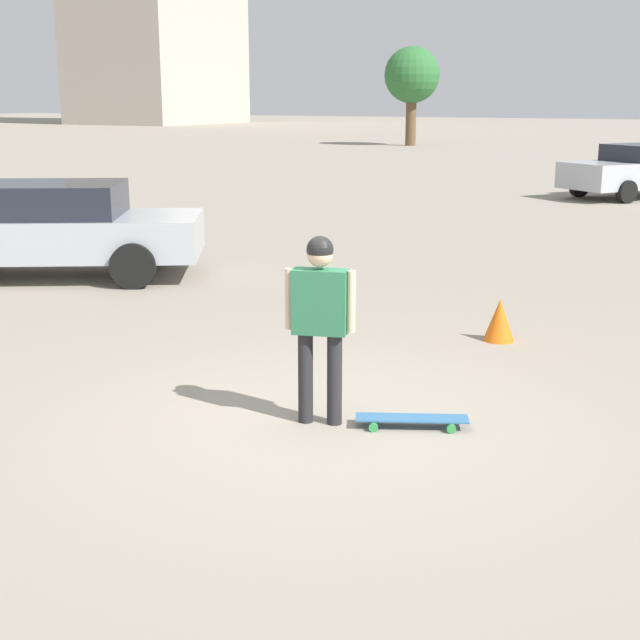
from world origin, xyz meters
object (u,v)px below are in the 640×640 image
at_px(skateboard, 412,419).
at_px(traffic_cone, 499,320).
at_px(person, 320,311).
at_px(car_parked_near, 46,228).

height_order(skateboard, traffic_cone, traffic_cone).
xyz_separation_m(person, skateboard, (-0.75, -0.24, -0.91)).
distance_m(person, traffic_cone, 3.43).
distance_m(skateboard, car_parked_near, 8.19).
bearing_deg(traffic_cone, skateboard, 91.85).
bearing_deg(traffic_cone, person, 78.80).
distance_m(person, skateboard, 1.20).
distance_m(skateboard, traffic_cone, 3.05).
relative_size(skateboard, traffic_cone, 1.95).
relative_size(skateboard, car_parked_near, 0.19).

